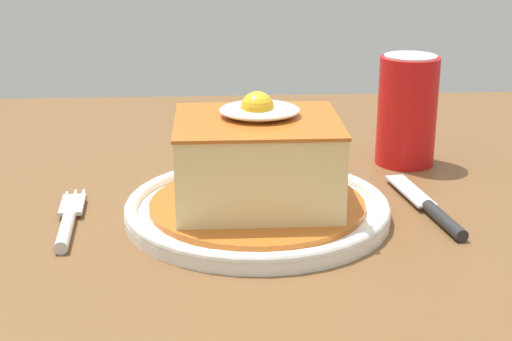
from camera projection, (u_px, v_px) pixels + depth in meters
The scene contains 6 objects.
dining_table at pixel (195, 298), 0.81m from camera, with size 1.34×0.89×0.77m.
main_plate at pixel (257, 209), 0.73m from camera, with size 0.25×0.25×0.02m.
sandwich_meal at pixel (257, 165), 0.72m from camera, with size 0.20×0.20×0.11m.
fork at pixel (68, 222), 0.71m from camera, with size 0.03×0.14×0.01m.
knife at pixel (434, 211), 0.73m from camera, with size 0.04×0.17×0.01m.
soda_can at pixel (407, 110), 0.87m from camera, with size 0.07×0.07×0.12m.
Camera 1 is at (0.02, -0.72, 1.05)m, focal length 54.45 mm.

